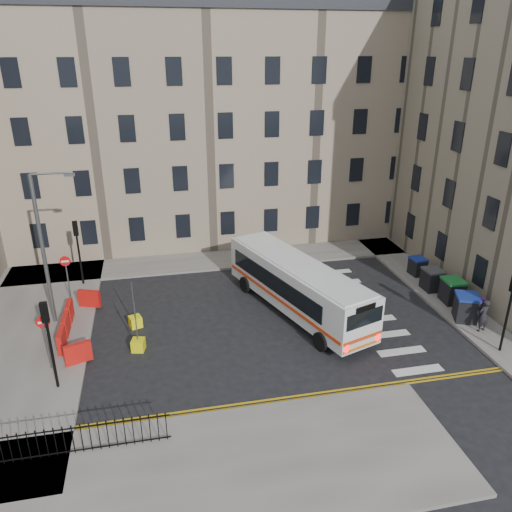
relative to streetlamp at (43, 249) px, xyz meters
name	(u,v)px	position (x,y,z in m)	size (l,w,h in m)	color
ground	(298,316)	(13.00, -2.00, -4.34)	(120.00, 120.00, 0.00)	black
pavement_north	(178,264)	(7.00, 6.60, -4.26)	(36.00, 3.20, 0.15)	slate
pavement_east	(411,272)	(22.00, 2.00, -4.26)	(2.40, 26.00, 0.15)	slate
pavement_west	(32,333)	(-1.00, -1.00, -4.26)	(6.00, 22.00, 0.15)	slate
pavement_sw	(185,475)	(6.00, -12.00, -4.26)	(20.00, 6.00, 0.15)	slate
terrace_north	(151,123)	(6.00, 13.50, 4.28)	(38.30, 10.80, 17.20)	gray
traffic_light_east	(511,300)	(21.60, -7.50, -1.47)	(0.28, 0.22, 4.10)	black
traffic_light_nw	(78,243)	(1.00, 4.50, -1.47)	(0.28, 0.22, 4.10)	black
traffic_light_sw	(48,332)	(1.00, -6.00, -1.47)	(0.28, 0.22, 4.10)	black
streetlamp	(43,249)	(0.00, 0.00, 0.00)	(0.50, 0.22, 8.14)	#595B5E
no_entry_north	(66,269)	(0.50, 2.50, -2.26)	(0.60, 0.08, 3.00)	#595B5E
no_entry_south	(45,332)	(0.50, -4.50, -2.26)	(0.60, 0.08, 3.00)	#595B5E
roadworks_barriers	(73,324)	(1.16, -1.50, -3.69)	(1.66, 6.26, 1.00)	red
iron_railings	(60,442)	(1.75, -10.20, -3.59)	(7.80, 0.04, 1.20)	black
bus	(297,284)	(13.07, -1.46, -2.64)	(5.79, 10.97, 2.93)	silver
wheelie_bin_a	(466,307)	(21.65, -4.43, -3.46)	(1.55, 1.64, 1.44)	black
wheelie_bin_b	(470,306)	(22.08, -4.20, -3.57)	(1.24, 1.34, 1.22)	black
wheelie_bin_c	(452,291)	(22.10, -2.44, -3.48)	(1.18, 1.34, 1.40)	black
wheelie_bin_d	(432,279)	(21.81, -0.74, -3.52)	(1.06, 1.22, 1.32)	black
wheelie_bin_e	(418,266)	(22.05, 1.45, -3.61)	(0.98, 1.10, 1.13)	black
pedestrian	(483,316)	(21.80, -5.68, -3.29)	(0.65, 0.43, 1.79)	black
bollard_yellow	(135,322)	(4.24, -1.28, -4.04)	(0.60, 0.60, 0.60)	#F2EF0D
bollard_chevron	(138,345)	(4.40, -3.61, -4.04)	(0.60, 0.60, 0.60)	yellow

